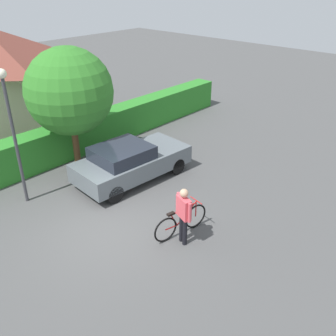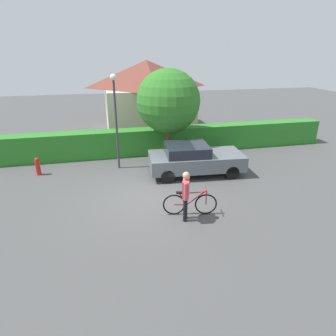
% 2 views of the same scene
% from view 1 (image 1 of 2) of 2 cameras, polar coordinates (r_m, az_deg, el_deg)
% --- Properties ---
extents(ground_plane, '(60.00, 60.00, 0.00)m').
position_cam_1_polar(ground_plane, '(11.28, -8.58, -8.98)').
color(ground_plane, '#4A4A4A').
extents(hedge_row, '(21.89, 0.90, 1.36)m').
position_cam_1_polar(hedge_row, '(14.66, -21.36, 1.56)').
color(hedge_row, '#2B7D27').
rests_on(hedge_row, ground).
extents(parked_car_near, '(4.27, 2.14, 1.38)m').
position_cam_1_polar(parked_car_near, '(13.32, -5.69, 1.01)').
color(parked_car_near, slate).
rests_on(parked_car_near, ground).
extents(bicycle, '(1.81, 0.55, 0.93)m').
position_cam_1_polar(bicycle, '(10.72, 1.97, -8.14)').
color(bicycle, black).
rests_on(bicycle, ground).
extents(person_rider, '(0.35, 0.65, 1.71)m').
position_cam_1_polar(person_rider, '(10.07, 2.37, -6.65)').
color(person_rider, black).
rests_on(person_rider, ground).
extents(street_lamp, '(0.28, 0.28, 4.28)m').
position_cam_1_polar(street_lamp, '(12.05, -22.59, 6.60)').
color(street_lamp, '#38383D').
rests_on(street_lamp, ground).
extents(tree_kerbside, '(3.09, 3.09, 4.47)m').
position_cam_1_polar(tree_kerbside, '(13.84, -14.65, 11.07)').
color(tree_kerbside, brown).
rests_on(tree_kerbside, ground).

